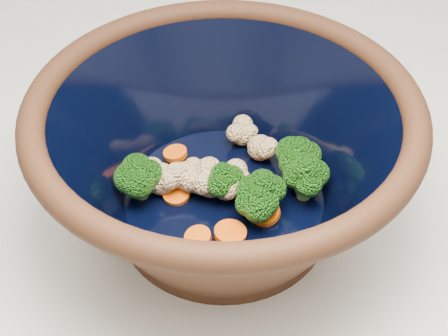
# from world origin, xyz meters

# --- Properties ---
(mixing_bowl) EXTENTS (0.44, 0.44, 0.16)m
(mixing_bowl) POSITION_xyz_m (-0.11, 0.02, 0.99)
(mixing_bowl) COLOR black
(mixing_bowl) RESTS_ON counter
(vegetable_pile) EXTENTS (0.21, 0.16, 0.06)m
(vegetable_pile) POSITION_xyz_m (-0.10, 0.02, 0.96)
(vegetable_pile) COLOR #608442
(vegetable_pile) RESTS_ON mixing_bowl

